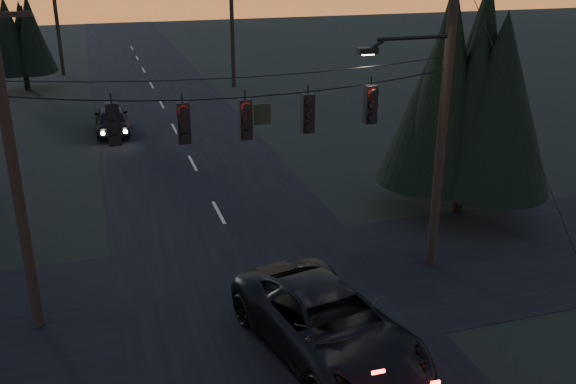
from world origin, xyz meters
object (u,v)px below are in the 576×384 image
object	(u,v)px
utility_pole_far_r	(234,86)
suv_near	(327,324)
utility_pole_right	(430,265)
utility_pole_far_l	(64,75)
evergreen_right	(470,86)
utility_pole_left	(39,325)
sedan_oncoming_a	(112,120)

from	to	relation	value
utility_pole_far_r	suv_near	distance (m)	31.75
utility_pole_right	utility_pole_far_l	xyz separation A→B (m)	(-11.50, 36.00, 0.00)
evergreen_right	utility_pole_left	bearing A→B (deg)	-166.34
utility_pole_left	sedan_oncoming_a	world-z (taller)	utility_pole_left
evergreen_right	suv_near	bearing A→B (deg)	-138.24
evergreen_right	sedan_oncoming_a	xyz separation A→B (m)	(-11.76, 14.75, -4.00)
utility_pole_right	utility_pole_left	bearing A→B (deg)	180.00
sedan_oncoming_a	utility_pole_far_r	bearing A→B (deg)	-131.09
utility_pole_far_r	utility_pole_far_l	xyz separation A→B (m)	(-11.50, 8.00, 0.00)
utility_pole_left	utility_pole_far_r	xyz separation A→B (m)	(11.50, 28.00, 0.00)
utility_pole_right	suv_near	bearing A→B (deg)	-144.16
sedan_oncoming_a	utility_pole_far_l	bearing A→B (deg)	-80.24
utility_pole_far_l	utility_pole_left	bearing A→B (deg)	-90.00
utility_pole_far_l	suv_near	bearing A→B (deg)	-80.21
evergreen_right	utility_pole_right	bearing A→B (deg)	-130.88
utility_pole_far_r	utility_pole_far_l	bearing A→B (deg)	145.18
utility_pole_left	utility_pole_far_r	size ratio (longest dim) A/B	1.00
utility_pole_left	utility_pole_right	bearing A→B (deg)	0.00
utility_pole_right	utility_pole_far_l	bearing A→B (deg)	107.72
utility_pole_far_r	utility_pole_far_l	size ratio (longest dim) A/B	1.06
utility_pole_right	sedan_oncoming_a	distance (m)	20.27
utility_pole_left	utility_pole_far_l	xyz separation A→B (m)	(0.00, 36.00, 0.00)
utility_pole_left	sedan_oncoming_a	size ratio (longest dim) A/B	2.02
utility_pole_right	sedan_oncoming_a	bearing A→B (deg)	115.44
utility_pole_right	evergreen_right	xyz separation A→B (m)	(3.06, 3.54, 4.72)
utility_pole_right	suv_near	world-z (taller)	utility_pole_right
utility_pole_left	suv_near	xyz separation A→B (m)	(6.80, -3.39, 0.83)
utility_pole_right	utility_pole_far_r	world-z (taller)	utility_pole_right
utility_pole_right	suv_near	xyz separation A→B (m)	(-4.70, -3.39, 0.83)
utility_pole_right	utility_pole_far_l	distance (m)	37.79
utility_pole_left	sedan_oncoming_a	bearing A→B (deg)	81.30
utility_pole_far_l	suv_near	size ratio (longest dim) A/B	1.34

